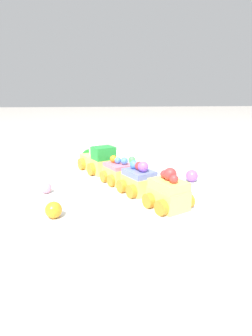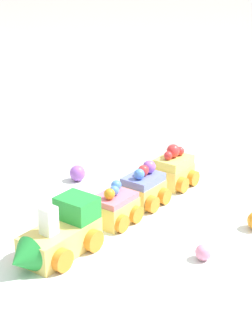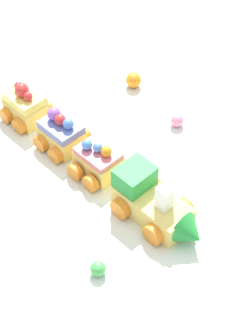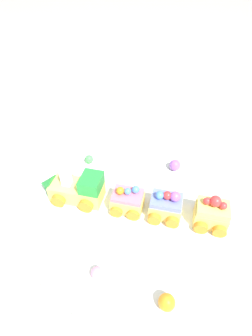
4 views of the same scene
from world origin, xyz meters
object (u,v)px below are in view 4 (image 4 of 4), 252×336
object	(u,v)px
gumball_pink	(97,273)
gumball_orange	(167,302)
cake_car_lemon	(212,214)
gumball_purple	(175,165)
cake_train_locomotive	(74,188)
cake_car_blueberry	(166,206)
gumball_green	(89,159)
cake_car_strawberry	(128,200)

from	to	relation	value
gumball_pink	gumball_orange	size ratio (longest dim) A/B	0.82
cake_car_lemon	gumball_purple	world-z (taller)	cake_car_lemon
cake_train_locomotive	gumball_purple	world-z (taller)	cake_train_locomotive
gumball_orange	cake_car_lemon	bearing A→B (deg)	-85.87
cake_train_locomotive	cake_car_blueberry	bearing A→B (deg)	179.97
cake_car_blueberry	gumball_green	distance (m)	0.23
gumball_green	gumball_orange	bearing A→B (deg)	151.64
gumball_green	gumball_pink	bearing A→B (deg)	135.91
cake_train_locomotive	gumball_green	size ratio (longest dim) A/B	7.08
cake_car_strawberry	cake_car_blueberry	distance (m)	0.08
cake_car_blueberry	gumball_pink	size ratio (longest dim) A/B	3.96
gumball_orange	gumball_purple	distance (m)	0.31
cake_car_lemon	cake_car_strawberry	bearing A→B (deg)	0.03
cake_car_lemon	gumball_green	bearing A→B (deg)	-21.58
cake_car_blueberry	gumball_green	world-z (taller)	cake_car_blueberry
gumball_pink	gumball_green	bearing A→B (deg)	-44.09
cake_car_blueberry	cake_car_lemon	distance (m)	0.09
cake_train_locomotive	cake_car_strawberry	distance (m)	0.12
gumball_pink	gumball_purple	bearing A→B (deg)	-84.42
cake_car_strawberry	cake_car_lemon	xyz separation A→B (m)	(-0.15, -0.07, 0.00)
cake_car_lemon	gumball_green	size ratio (longest dim) A/B	4.14
cake_car_strawberry	gumball_orange	size ratio (longest dim) A/B	3.23
cake_car_strawberry	gumball_orange	distance (m)	0.20
cake_car_strawberry	gumball_pink	bearing A→B (deg)	84.59
gumball_pink	gumball_purple	xyz separation A→B (m)	(0.03, -0.30, 0.00)
gumball_orange	gumball_purple	xyz separation A→B (m)	(0.14, -0.28, 0.00)
cake_car_blueberry	gumball_pink	distance (m)	0.18
cake_car_strawberry	gumball_orange	world-z (taller)	cake_car_strawberry
cake_car_strawberry	gumball_purple	distance (m)	0.16
cake_car_strawberry	gumball_pink	xyz separation A→B (m)	(-0.05, 0.15, -0.01)
gumball_orange	gumball_green	xyz separation A→B (m)	(0.32, -0.17, -0.00)
cake_car_lemon	cake_train_locomotive	bearing A→B (deg)	0.02
cake_car_strawberry	cake_car_blueberry	xyz separation A→B (m)	(-0.07, -0.03, 0.00)
cake_car_strawberry	cake_car_blueberry	world-z (taller)	cake_car_blueberry
gumball_orange	gumball_green	size ratio (longest dim) A/B	1.28
cake_car_lemon	gumball_pink	size ratio (longest dim) A/B	3.96
gumball_purple	gumball_green	world-z (taller)	gumball_purple
cake_car_strawberry	gumball_purple	size ratio (longest dim) A/B	3.19
cake_car_strawberry	cake_train_locomotive	bearing A→B (deg)	-0.00
gumball_orange	gumball_green	world-z (taller)	gumball_orange
cake_car_lemon	cake_car_blueberry	bearing A→B (deg)	0.12
cake_train_locomotive	cake_car_blueberry	distance (m)	0.19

